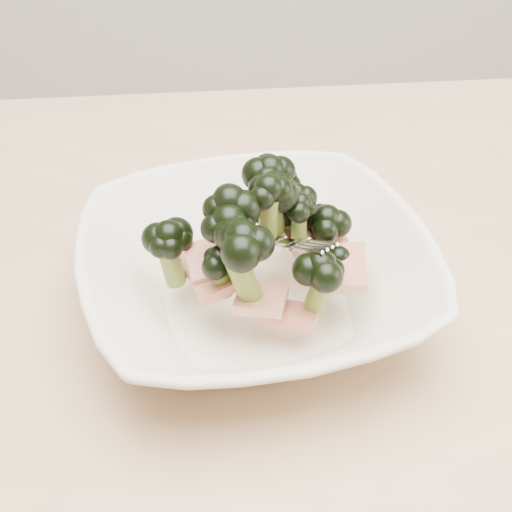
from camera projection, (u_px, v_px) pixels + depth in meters
name	position (u px, v px, depth m)	size (l,w,h in m)	color
dining_table	(341.00, 401.00, 0.60)	(1.20, 0.80, 0.75)	tan
broccoli_dish	(257.00, 267.00, 0.52)	(0.29, 0.29, 0.12)	beige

